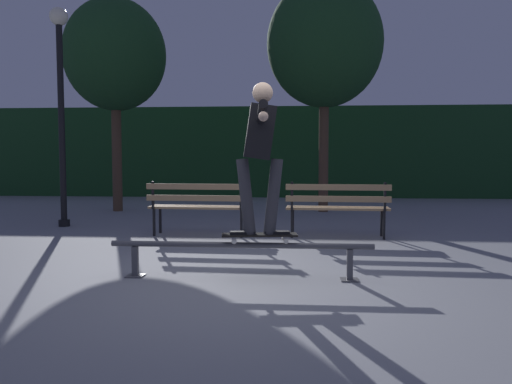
{
  "coord_description": "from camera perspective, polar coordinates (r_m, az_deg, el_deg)",
  "views": [
    {
      "loc": [
        0.56,
        -5.08,
        1.28
      ],
      "look_at": [
        0.1,
        0.9,
        0.85
      ],
      "focal_mm": 35.49,
      "sensor_mm": 36.0,
      "label": 1
    }
  ],
  "objects": [
    {
      "name": "tree_far_left",
      "position": [
        12.35,
        -15.61,
        14.59
      ],
      "size": [
        2.31,
        2.31,
        4.85
      ],
      "color": "#4C3828",
      "rests_on": "ground"
    },
    {
      "name": "hedge_backdrop",
      "position": [
        16.08,
        2.4,
        4.5
      ],
      "size": [
        24.0,
        1.2,
        2.79
      ],
      "primitive_type": "cube",
      "color": "#193D1E",
      "rests_on": "ground"
    },
    {
      "name": "lamp_post_left",
      "position": [
        9.84,
        -21.16,
        10.83
      ],
      "size": [
        0.32,
        0.32,
        3.9
      ],
      "color": "black",
      "rests_on": "ground"
    },
    {
      "name": "grind_rail",
      "position": [
        5.3,
        -1.74,
        -6.58
      ],
      "size": [
        2.75,
        0.18,
        0.38
      ],
      "color": "#47474C",
      "rests_on": "ground"
    },
    {
      "name": "skateboard",
      "position": [
        5.26,
        0.41,
        -4.91
      ],
      "size": [
        0.8,
        0.29,
        0.09
      ],
      "color": "black",
      "rests_on": "grind_rail"
    },
    {
      "name": "skateboarder",
      "position": [
        5.2,
        0.45,
        5.33
      ],
      "size": [
        0.63,
        1.4,
        1.56
      ],
      "color": "black",
      "rests_on": "skateboard"
    },
    {
      "name": "park_bench_leftmost",
      "position": [
        8.08,
        -6.53,
        -1.21
      ],
      "size": [
        1.62,
        0.48,
        0.88
      ],
      "color": "black",
      "rests_on": "ground"
    },
    {
      "name": "ground_plane",
      "position": [
        5.27,
        -1.86,
        -9.97
      ],
      "size": [
        90.0,
        90.0,
        0.0
      ],
      "primitive_type": "plane",
      "color": "slate"
    },
    {
      "name": "tree_behind_benches",
      "position": [
        11.95,
        7.74,
        16.19
      ],
      "size": [
        2.6,
        2.6,
        5.24
      ],
      "color": "#4C3828",
      "rests_on": "ground"
    },
    {
      "name": "park_bench_left_center",
      "position": [
        7.96,
        9.18,
        -1.31
      ],
      "size": [
        1.62,
        0.48,
        0.88
      ],
      "color": "black",
      "rests_on": "ground"
    }
  ]
}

